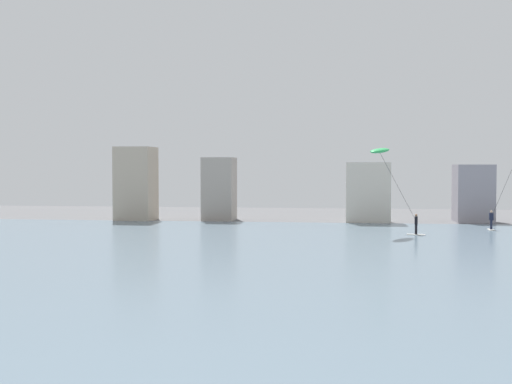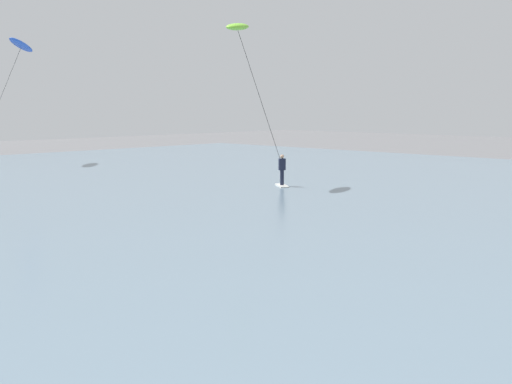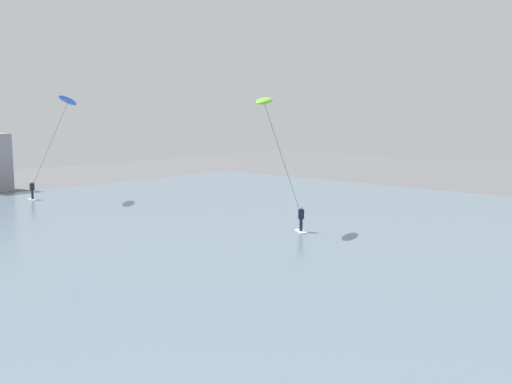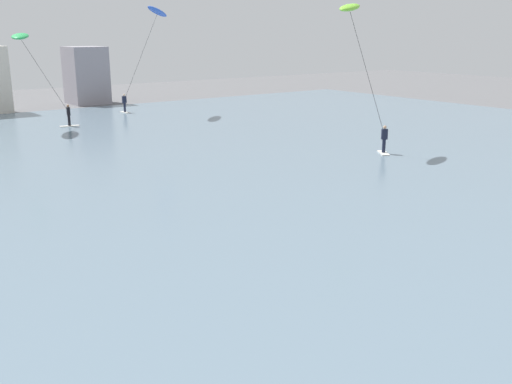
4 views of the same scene
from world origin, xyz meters
The scene contains 2 objects.
kitesurfer_blue centered at (14.38, 48.88, 7.95)m, with size 4.18×4.65×9.14m.
kitesurfer_lime centered at (15.93, 27.16, 7.31)m, with size 2.98×3.89×8.59m.
Camera 3 is at (-12.17, 2.89, 7.53)m, focal length 41.20 mm.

